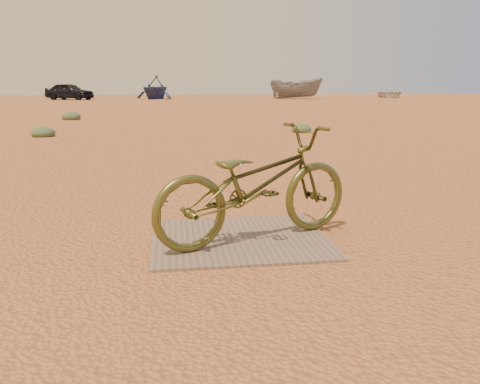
{
  "coord_description": "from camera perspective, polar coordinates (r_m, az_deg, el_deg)",
  "views": [
    {
      "loc": [
        -0.31,
        -3.92,
        1.3
      ],
      "look_at": [
        0.23,
        -0.15,
        0.42
      ],
      "focal_mm": 35.0,
      "sensor_mm": 36.0,
      "label": 1
    }
  ],
  "objects": [
    {
      "name": "ground",
      "position": [
        4.14,
        -3.47,
        -5.32
      ],
      "size": [
        120.0,
        120.0,
        0.0
      ],
      "primitive_type": "plane",
      "color": "#C0753E",
      "rests_on": "ground"
    },
    {
      "name": "plywood_board",
      "position": [
        4.02,
        -0.0,
        -5.7
      ],
      "size": [
        1.49,
        1.26,
        0.02
      ],
      "primitive_type": "cube",
      "color": "#7A6153",
      "rests_on": "ground"
    },
    {
      "name": "bicycle",
      "position": [
        3.85,
        1.98,
        0.96
      ],
      "size": [
        1.92,
        1.24,
        0.95
      ],
      "primitive_type": "imported",
      "rotation": [
        0.0,
        0.0,
        1.93
      ],
      "color": "#505221",
      "rests_on": "plywood_board"
    },
    {
      "name": "car",
      "position": [
        44.28,
        -20.09,
        11.45
      ],
      "size": [
        4.55,
        3.32,
        1.44
      ],
      "primitive_type": "imported",
      "rotation": [
        0.0,
        0.0,
        1.14
      ],
      "color": "black",
      "rests_on": "ground"
    },
    {
      "name": "boat_far_left",
      "position": [
        44.56,
        -10.29,
        12.48
      ],
      "size": [
        5.08,
        5.3,
        2.16
      ],
      "primitive_type": "imported",
      "rotation": [
        0.0,
        0.0,
        -0.5
      ],
      "color": "navy",
      "rests_on": "ground"
    },
    {
      "name": "boat_mid_right",
      "position": [
        44.71,
        6.83,
        12.42
      ],
      "size": [
        5.2,
        3.75,
        1.89
      ],
      "primitive_type": "imported",
      "rotation": [
        0.0,
        0.0,
        1.13
      ],
      "color": "slate",
      "rests_on": "ground"
    },
    {
      "name": "boat_far_right",
      "position": [
        51.02,
        17.78,
        11.42
      ],
      "size": [
        3.57,
        4.71,
        0.92
      ],
      "primitive_type": "imported",
      "rotation": [
        0.0,
        0.0,
        -0.1
      ],
      "color": "silver",
      "rests_on": "ground"
    },
    {
      "name": "kale_a",
      "position": [
        13.08,
        -22.83,
        6.26
      ],
      "size": [
        0.59,
        0.59,
        0.32
      ],
      "primitive_type": "ellipsoid",
      "color": "#506441",
      "rests_on": "ground"
    },
    {
      "name": "kale_b",
      "position": [
        13.29,
        7.5,
        7.25
      ],
      "size": [
        0.55,
        0.55,
        0.3
      ],
      "primitive_type": "ellipsoid",
      "color": "#506441",
      "rests_on": "ground"
    },
    {
      "name": "kale_c",
      "position": [
        19.08,
        -19.86,
        8.3
      ],
      "size": [
        0.7,
        0.7,
        0.39
      ],
      "primitive_type": "ellipsoid",
      "color": "#506441",
      "rests_on": "ground"
    }
  ]
}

